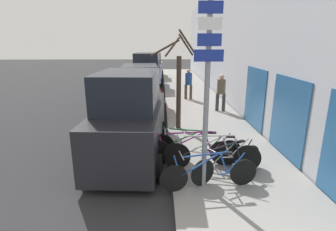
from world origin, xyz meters
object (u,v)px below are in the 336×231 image
Objects in this scene: pedestrian_near at (189,82)px; street_tree at (179,83)px; signpost at (207,88)px; pedestrian_far at (221,90)px; bicycle_2 at (212,155)px; bicycle_3 at (194,150)px; bicycle_0 at (209,173)px; bicycle_1 at (228,162)px; parked_car_0 at (130,120)px; parked_car_3 at (152,67)px; parked_car_1 at (140,90)px; parked_car_2 at (148,73)px; bicycle_4 at (192,147)px.

street_tree is (-0.88, -5.06, 0.71)m from pedestrian_near.
signpost reaches higher than street_tree.
pedestrian_far is at bearing 133.89° from pedestrian_near.
bicycle_2 is 0.51m from bicycle_3.
bicycle_0 is 1.15× the size of bicycle_1.
parked_car_3 is at bearing 93.15° from parked_car_0.
parked_car_0 is 2.83m from street_tree.
parked_car_1 is 5.84m from parked_car_2.
signpost reaches higher than bicycle_4.
bicycle_2 is (0.21, 0.85, 0.04)m from bicycle_0.
signpost is 2.34× the size of pedestrian_far.
parked_car_3 is at bearing 95.27° from signpost.
signpost is at bearing 90.70° from bicycle_1.
bicycle_4 is at bearing -86.52° from street_tree.
bicycle_2 is at bearing -77.53° from parked_car_2.
signpost is 2.36× the size of pedestrian_near.
parked_car_0 is 0.93× the size of parked_car_2.
parked_car_2 is (-1.97, 13.29, 0.63)m from bicycle_0.
bicycle_1 is at bearing -81.49° from parked_car_3.
signpost reaches higher than bicycle_2.
parked_car_2 reaches higher than parked_car_1.
bicycle_3 is (-0.10, 1.02, -1.79)m from signpost.
parked_car_1 is at bearing 16.91° from bicycle_3.
parked_car_3 is (0.19, 11.53, 0.05)m from parked_car_1.
pedestrian_far is 0.48× the size of street_tree.
bicycle_0 is 1.43m from bicycle_4.
parked_car_0 is 5.89m from pedestrian_far.
parked_car_0 is 16.98m from parked_car_3.
parked_car_1 is at bearing -89.77° from parked_car_3.
parked_car_2 is at bearing 99.92° from street_tree.
bicycle_2 is 3.71m from street_tree.
parked_car_1 is at bearing 104.73° from signpost.
pedestrian_near is at bearing -4.11° from bicycle_3.
parked_car_2 is at bearing 134.77° from pedestrian_far.
street_tree is (1.45, -14.70, 0.79)m from parked_car_3.
street_tree is at bearing 99.65° from pedestrian_near.
parked_car_1 is (-1.93, 7.32, -1.34)m from signpost.
bicycle_1 is 0.98m from bicycle_3.
parked_car_1 is (-1.81, 6.04, 0.47)m from bicycle_4.
signpost is 0.83× the size of parked_car_1.
bicycle_1 is 8.85m from pedestrian_near.
bicycle_3 is (-0.41, 0.30, -0.00)m from bicycle_2.
bicycle_4 is at bearing 4.20° from bicycle_3.
pedestrian_far is 3.25m from street_tree.
bicycle_2 is at bearing -25.17° from parked_car_0.
bicycle_2 is at bearing -121.44° from bicycle_4.
signpost is at bearing 105.85° from pedestrian_near.
bicycle_4 reaches higher than bicycle_0.
signpost reaches higher than bicycle_0.
bicycle_0 is 1.28× the size of pedestrian_near.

